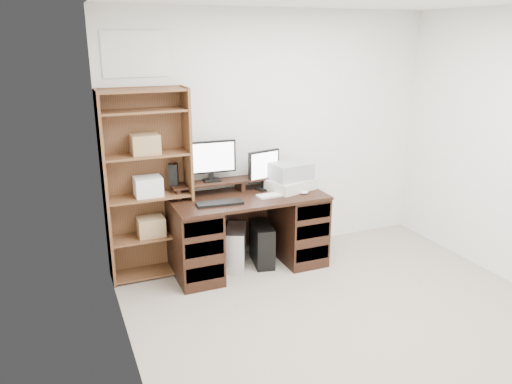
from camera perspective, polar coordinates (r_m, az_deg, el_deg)
room at (r=3.54m, az=15.49°, el=0.59°), size 3.54×4.04×2.54m
desk at (r=4.97m, az=-0.94°, el=-4.39°), size 1.50×0.70×0.75m
riser_shelf at (r=5.00m, az=-1.85°, el=1.26°), size 1.40×0.22×0.12m
monitor_wide at (r=4.89m, az=-5.19°, el=3.81°), size 0.50×0.14×0.40m
monitor_small at (r=5.01m, az=0.92°, el=2.74°), size 0.36×0.17×0.40m
speaker at (r=4.81m, az=-9.43°, el=1.99°), size 0.11×0.11×0.21m
keyboard_black at (r=4.61m, az=-4.16°, el=-1.28°), size 0.44×0.18×0.02m
keyboard_white at (r=4.86m, az=2.41°, el=-0.28°), size 0.41×0.15×0.02m
mouse at (r=4.92m, az=5.54°, el=-0.05°), size 0.10×0.08×0.03m
printer at (r=5.04m, az=3.99°, el=0.88°), size 0.51×0.44×0.11m
basket at (r=5.00m, az=4.02°, el=2.40°), size 0.43×0.34×0.17m
tower_silver at (r=5.03m, az=-2.30°, el=-6.35°), size 0.34×0.46×0.42m
tower_black at (r=5.10m, az=0.70°, el=-5.95°), size 0.25×0.45×0.42m
bookshelf at (r=4.76m, az=-12.29°, el=0.92°), size 0.80×0.30×1.80m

